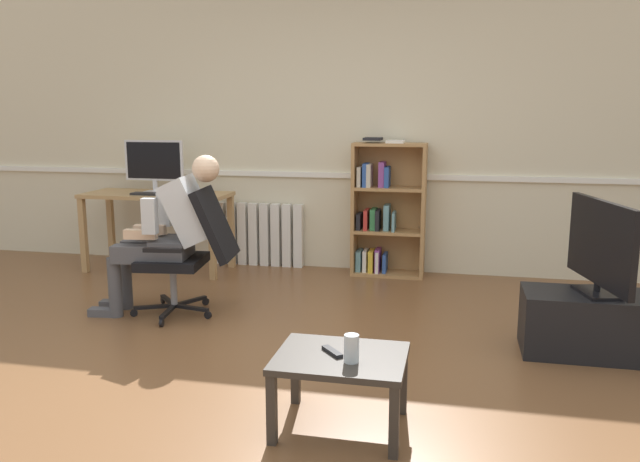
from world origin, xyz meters
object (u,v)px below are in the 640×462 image
bookshelf (384,211)px  tv_screen (601,246)px  coffee_table (341,366)px  drinking_glass (351,348)px  radiator (259,234)px  spare_remote (332,352)px  imac_monitor (154,162)px  tv_stand (594,324)px  computer_desk (157,204)px  computer_mouse (179,194)px  person_seated (168,230)px  keyboard (153,194)px  office_chair (192,247)px

bookshelf → tv_screen: size_ratio=1.55×
coffee_table → drinking_glass: size_ratio=4.69×
tv_screen → drinking_glass: size_ratio=6.26×
radiator → bookshelf: bearing=-4.4°
bookshelf → spare_remote: bearing=-88.1°
imac_monitor → radiator: imac_monitor is taller
tv_stand → bookshelf: bearing=131.4°
computer_desk → drinking_glass: bearing=-49.9°
computer_desk → radiator: bearing=23.5°
tv_screen → computer_mouse: bearing=55.3°
computer_mouse → tv_screen: (3.41, -1.33, -0.06)m
radiator → computer_desk: bearing=-156.5°
person_seated → radiator: bearing=166.6°
imac_monitor → computer_mouse: (0.34, -0.20, -0.27)m
computer_mouse → radiator: 0.92m
computer_desk → person_seated: size_ratio=1.14×
keyboard → office_chair: office_chair is taller
imac_monitor → spare_remote: imac_monitor is taller
keyboard → computer_mouse: 0.25m
bookshelf → tv_screen: bearing=-48.5°
tv_stand → spare_remote: 1.93m
office_chair → person_seated: 0.22m
keyboard → radiator: size_ratio=0.47×
person_seated → spare_remote: 2.14m
computer_desk → imac_monitor: (-0.05, 0.08, 0.40)m
keyboard → person_seated: (0.68, -1.12, -0.12)m
person_seated → drinking_glass: (1.65, -1.55, -0.21)m
person_seated → tv_stand: size_ratio=1.38×
person_seated → bookshelf: bearing=129.9°
coffee_table → drinking_glass: (0.06, -0.07, 0.12)m
tv_screen → imac_monitor: bearing=54.5°
computer_desk → tv_screen: 3.98m
bookshelf → radiator: (-1.26, 0.10, -0.29)m
spare_remote → drinking_glass: bearing=101.2°
person_seated → tv_stand: person_seated is taller
person_seated → drinking_glass: size_ratio=9.14×
radiator → tv_screen: (2.80, -1.84, 0.39)m
keyboard → spare_remote: size_ratio=2.81×
office_chair → spare_remote: bearing=35.5°
computer_desk → coffee_table: 3.59m
imac_monitor → person_seated: imac_monitor is taller
computer_desk → tv_stand: bearing=-21.4°
tv_stand → coffee_table: tv_stand is taller
spare_remote → tv_stand: bearing=-179.0°
bookshelf → spare_remote: size_ratio=8.61×
computer_mouse → person_seated: (0.43, -1.14, -0.12)m
keyboard → coffee_table: keyboard is taller
radiator → drinking_glass: (1.47, -3.20, 0.13)m
computer_desk → tv_stand: size_ratio=1.58×
keyboard → spare_remote: keyboard is taller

